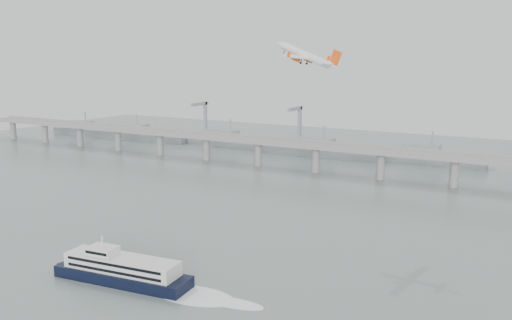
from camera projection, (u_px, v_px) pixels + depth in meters
The scene contains 5 objects.
ground at pixel (191, 266), 225.16m from camera, with size 900.00×900.00×0.00m, color slate.
bridge at pixel (352, 152), 393.58m from camera, with size 800.00×22.00×23.90m.
distant_fleet at pixel (223, 140), 525.84m from camera, with size 453.00×60.90×40.00m.
ferry at pixel (122, 270), 208.88m from camera, with size 92.57×22.83×17.46m.
airliner at pixel (306, 56), 255.60m from camera, with size 37.38×34.27×15.34m.
Camera 1 is at (128.18, -172.21, 85.44)m, focal length 38.00 mm.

